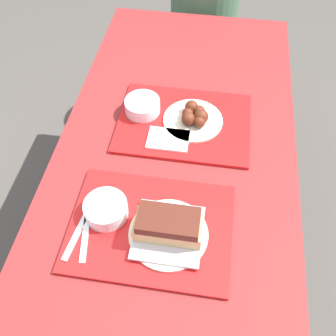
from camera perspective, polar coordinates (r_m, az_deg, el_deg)
ground_plane at (r=1.82m, az=0.19°, el=-16.08°), size 12.00×12.00×0.00m
picnic_table at (r=1.22m, az=0.27°, el=-4.51°), size 0.78×1.87×0.77m
picnic_bench_far at (r=2.25m, az=4.75°, el=15.94°), size 0.74×0.28×0.42m
tray_near at (r=1.05m, az=-2.67°, el=-9.04°), size 0.45×0.33×0.01m
tray_far at (r=1.29m, az=2.43°, el=6.90°), size 0.45×0.33×0.01m
bowl_coleslaw_near at (r=1.05m, az=-9.46°, el=-6.12°), size 0.12×0.12×0.05m
brisket_sandwich_plate at (r=1.00m, az=0.06°, el=-9.16°), size 0.22×0.22×0.09m
plastic_fork_near at (r=1.06m, az=-13.59°, el=-9.49°), size 0.04×0.17×0.00m
plastic_knife_near at (r=1.05m, az=-12.45°, el=-9.70°), size 0.05×0.17×0.00m
bowl_coleslaw_far at (r=1.30m, az=-3.92°, el=9.51°), size 0.12×0.12×0.05m
wings_plate_far at (r=1.27m, az=3.99°, el=7.76°), size 0.20×0.20×0.06m
napkin_far at (r=1.22m, az=0.02°, el=4.40°), size 0.13×0.09×0.01m
person_seated_across at (r=2.07m, az=5.58°, el=23.59°), size 0.34×0.34×0.67m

